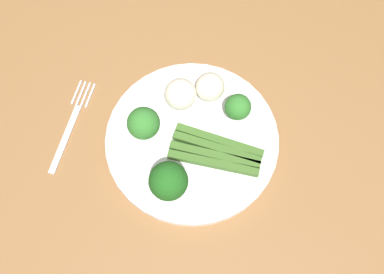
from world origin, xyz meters
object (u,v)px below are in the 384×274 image
Objects in this scene: plate at (192,140)px; cauliflower_mid at (180,94)px; broccoli_back at (144,124)px; dining_table at (165,186)px; fork at (71,125)px; broccoli_right at (238,107)px; broccoli_front_left at (168,181)px; asparagus_bundle at (216,152)px; cauliflower_back_right at (210,87)px.

cauliflower_mid reaches higher than plate.
dining_table is at bearing -43.40° from broccoli_back.
fork is (-0.19, -0.04, -0.01)m from plate.
broccoli_right is 0.72× the size of broccoli_front_left.
broccoli_right is at bearing 32.99° from broccoli_back.
cauliflower_mid is (-0.04, 0.14, -0.01)m from broccoli_front_left.
plate is 1.89× the size of asparagus_bundle.
cauliflower_mid is 0.31× the size of fork.
plate is 0.07m from cauliflower_mid.
asparagus_bundle is (0.04, -0.01, 0.01)m from plate.
broccoli_back is 0.12m from cauliflower_back_right.
broccoli_front_left reaches higher than asparagus_bundle.
dining_table is 30.68× the size of cauliflower_back_right.
broccoli_right reaches higher than asparagus_bundle.
dining_table is at bearing -83.63° from cauliflower_mid.
broccoli_front_left reaches higher than broccoli_back.
asparagus_bundle is at bearing -64.31° from cauliflower_back_right.
cauliflower_mid is (-0.01, 0.11, 0.13)m from dining_table.
broccoli_right is 0.09m from cauliflower_mid.
asparagus_bundle is 0.24m from fork.
cauliflower_mid reaches higher than fork.
asparagus_bundle is at bearing -96.45° from broccoli_right.
cauliflower_back_right is (-0.00, 0.08, 0.03)m from plate.
asparagus_bundle is 0.08m from broccoli_right.
cauliflower_back_right is (0.03, 0.14, 0.13)m from dining_table.
cauliflower_back_right is at bearing 37.90° from cauliflower_mid.
cauliflower_back_right is (-0.05, 0.02, -0.01)m from broccoli_right.
broccoli_front_left is at bearing -91.10° from plate.
cauliflower_mid is (-0.09, -0.01, -0.00)m from broccoli_right.
asparagus_bundle is at bearing 34.51° from dining_table.
plate reaches higher than dining_table.
asparagus_bundle is at bearing 60.04° from broccoli_front_left.
cauliflower_mid is (-0.04, -0.03, 0.00)m from cauliflower_back_right.
broccoli_back is at bearing 136.60° from dining_table.
asparagus_bundle is 2.85× the size of broccoli_right.
broccoli_right is at bearing 70.54° from broccoli_front_left.
asparagus_bundle is at bearing 3.57° from broccoli_back.
broccoli_right is (0.08, 0.12, 0.14)m from dining_table.
dining_table is 0.20m from broccoli_right.
plate is 0.05m from asparagus_bundle.
cauliflower_mid is at bearing 96.37° from dining_table.
broccoli_front_left is at bearing -74.92° from cauliflower_mid.
broccoli_back is 0.37× the size of fork.
asparagus_bundle is 2.06× the size of broccoli_front_left.
fork is (-0.16, 0.02, 0.09)m from dining_table.
fork is (-0.24, -0.10, -0.04)m from broccoli_right.
cauliflower_mid is 0.18m from fork.
cauliflower_mid is at bearing -63.84° from fork.
plate is at bearing -18.73° from asparagus_bundle.
cauliflower_mid is at bearing -174.17° from broccoli_right.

